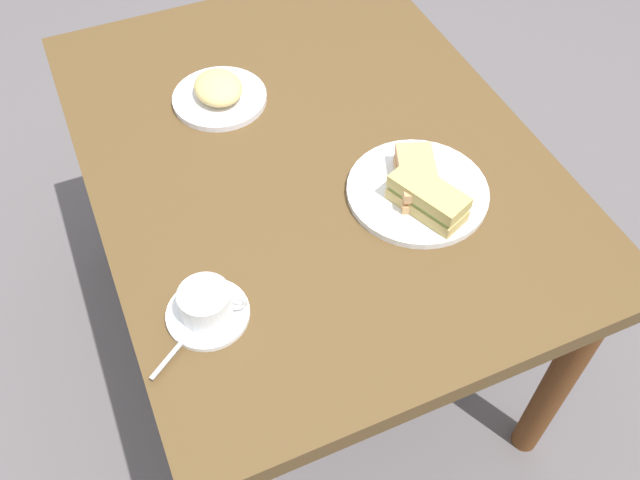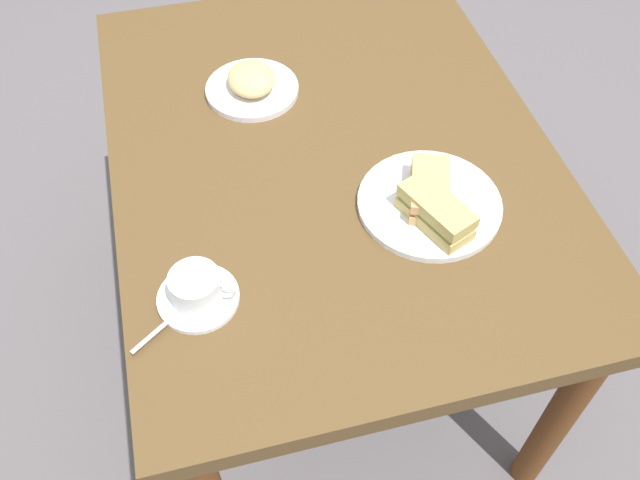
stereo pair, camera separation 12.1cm
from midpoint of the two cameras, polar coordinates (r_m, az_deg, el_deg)
The scene contains 10 objects.
ground_plane at distance 1.99m, azimuth 2.36°, elevation -7.57°, with size 6.00×6.00×0.00m, color #5E585A.
dining_table at distance 1.48m, azimuth 3.16°, elevation 5.16°, with size 1.19×0.89×0.72m.
sandwich_plate at distance 1.32m, azimuth 11.70°, elevation 2.83°, with size 0.27×0.27×0.01m, color white.
sandwich_front at distance 1.30m, azimuth 11.75°, elevation 3.98°, with size 0.16×0.11×0.05m.
sandwich_back at distance 1.26m, azimuth 12.36°, elevation 2.15°, with size 0.16×0.12×0.06m.
coffee_saucer at distance 1.17m, azimuth -7.22°, elevation -5.01°, with size 0.14×0.14×0.01m, color white.
coffee_cup at distance 1.15m, azimuth -7.32°, elevation -4.07°, with size 0.09×0.11×0.06m.
spoon at distance 1.14m, azimuth -10.05°, elevation -7.27°, with size 0.07×0.09×0.01m.
side_plate at distance 1.54m, azimuth -3.40°, elevation 12.31°, with size 0.20×0.20×0.01m, color white.
side_food_pile at distance 1.52m, azimuth -3.45°, elevation 13.16°, with size 0.12×0.10×0.04m, color #D5B870.
Camera 2 is at (-0.99, 0.27, 1.70)m, focal length 38.39 mm.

